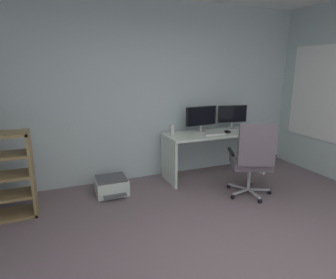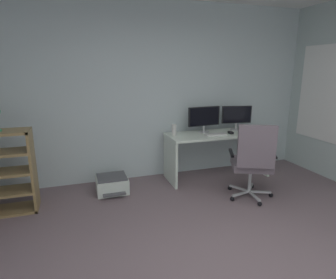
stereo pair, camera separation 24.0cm
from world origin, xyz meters
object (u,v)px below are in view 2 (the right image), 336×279
at_px(monitor_main, 204,117).
at_px(desk, 218,144).
at_px(monitor_secondary, 237,116).
at_px(printer, 112,184).
at_px(office_chair, 253,159).
at_px(keyboard, 216,135).
at_px(desktop_speaker, 174,130).
at_px(computer_mouse, 231,133).

bearing_deg(monitor_main, desk, -33.20).
bearing_deg(monitor_secondary, printer, -174.53).
distance_m(office_chair, printer, 1.99).
height_order(desk, office_chair, office_chair).
xyz_separation_m(keyboard, printer, (-1.60, 0.05, -0.63)).
height_order(desk, monitor_main, monitor_main).
bearing_deg(monitor_main, monitor_secondary, 0.01).
xyz_separation_m(monitor_main, desktop_speaker, (-0.52, -0.05, -0.16)).
bearing_deg(printer, computer_mouse, -0.90).
height_order(desk, desktop_speaker, desktop_speaker).
bearing_deg(desk, desktop_speaker, 173.73).
distance_m(desk, keyboard, 0.25).
relative_size(computer_mouse, desktop_speaker, 0.59).
distance_m(desk, monitor_main, 0.48).
bearing_deg(desk, computer_mouse, -32.33).
height_order(desktop_speaker, printer, desktop_speaker).
bearing_deg(desk, keyboard, -128.88).
height_order(monitor_secondary, computer_mouse, monitor_secondary).
bearing_deg(keyboard, monitor_secondary, 27.14).
height_order(monitor_secondary, keyboard, monitor_secondary).
relative_size(desk, desktop_speaker, 9.64).
relative_size(monitor_main, keyboard, 1.62).
bearing_deg(desktop_speaker, office_chair, -52.68).
distance_m(monitor_main, computer_mouse, 0.48).
xyz_separation_m(monitor_secondary, desktop_speaker, (-1.11, -0.05, -0.15)).
bearing_deg(computer_mouse, printer, -173.73).
distance_m(keyboard, desktop_speaker, 0.65).
xyz_separation_m(desktop_speaker, office_chair, (0.75, -0.99, -0.25)).
xyz_separation_m(monitor_main, office_chair, (0.23, -1.03, -0.40)).
xyz_separation_m(desk, desktop_speaker, (-0.72, 0.08, 0.27)).
relative_size(monitor_secondary, desktop_speaker, 2.92).
height_order(desk, monitor_secondary, monitor_secondary).
bearing_deg(computer_mouse, office_chair, -91.99).
bearing_deg(monitor_main, keyboard, -70.73).
bearing_deg(keyboard, desktop_speaker, 161.49).
bearing_deg(keyboard, computer_mouse, 5.30).
height_order(keyboard, office_chair, office_chair).
bearing_deg(printer, monitor_main, 7.57).
bearing_deg(computer_mouse, monitor_main, 154.38).
relative_size(monitor_secondary, keyboard, 1.46).
bearing_deg(computer_mouse, keyboard, -167.74).
bearing_deg(monitor_main, computer_mouse, -32.80).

